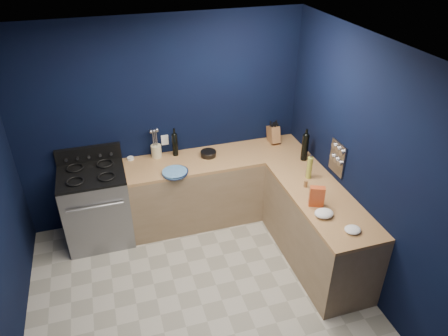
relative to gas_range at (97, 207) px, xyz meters
name	(u,v)px	position (x,y,z in m)	size (l,w,h in m)	color
floor	(202,305)	(0.93, -1.42, -0.47)	(3.50, 3.50, 0.02)	#ADA798
ceiling	(192,59)	(0.93, -1.42, 2.15)	(3.50, 3.50, 0.02)	silver
wall_back	(163,123)	(0.93, 0.34, 0.84)	(3.50, 0.02, 2.60)	black
wall_right	(370,174)	(2.69, -1.42, 0.84)	(0.02, 3.50, 2.60)	black
cab_back	(218,188)	(1.53, 0.02, -0.03)	(2.30, 0.63, 0.86)	#8E7456
top_back	(218,158)	(1.53, 0.02, 0.42)	(2.30, 0.63, 0.04)	brown
cab_right	(317,230)	(2.37, -1.13, -0.03)	(0.63, 1.67, 0.86)	#8E7456
top_right	(322,198)	(2.37, -1.13, 0.42)	(0.63, 1.67, 0.04)	brown
gas_range	(97,207)	(0.00, 0.00, 0.00)	(0.76, 0.66, 0.92)	gray
oven_door	(99,224)	(0.00, -0.32, -0.01)	(0.59, 0.02, 0.42)	black
cooktop	(91,174)	(0.00, 0.00, 0.48)	(0.76, 0.66, 0.03)	black
backguard	(88,154)	(0.00, 0.30, 0.58)	(0.76, 0.06, 0.20)	black
spice_panel	(338,158)	(2.67, -0.87, 0.72)	(0.02, 0.28, 0.38)	gray
wall_outlet	(165,140)	(0.93, 0.32, 0.62)	(0.09, 0.02, 0.13)	white
plate_stack	(175,173)	(0.94, -0.22, 0.46)	(0.29, 0.29, 0.04)	teal
ramekin	(130,158)	(0.48, 0.27, 0.46)	(0.08, 0.08, 0.03)	white
utensil_crock	(156,151)	(0.80, 0.24, 0.52)	(0.13, 0.13, 0.16)	#F1DEC4
wine_bottle_back	(175,145)	(1.04, 0.22, 0.58)	(0.07, 0.07, 0.29)	black
lemon_basket	(208,154)	(1.43, 0.07, 0.48)	(0.19, 0.19, 0.07)	black
knife_block	(273,134)	(2.35, 0.19, 0.55)	(0.12, 0.20, 0.22)	brown
wine_bottle_right	(305,148)	(2.53, -0.36, 0.61)	(0.08, 0.08, 0.34)	black
oil_bottle	(309,168)	(2.40, -0.75, 0.57)	(0.06, 0.06, 0.27)	#A4A83B
spice_jar_near	(307,173)	(2.39, -0.73, 0.48)	(0.04, 0.04, 0.09)	olive
spice_jar_far	(306,184)	(2.28, -0.91, 0.48)	(0.04, 0.04, 0.08)	olive
crouton_bag	(317,196)	(2.22, -1.26, 0.55)	(0.15, 0.07, 0.22)	#B00607
towel_front	(324,213)	(2.21, -1.45, 0.47)	(0.20, 0.17, 0.07)	white
towel_end	(353,230)	(2.36, -1.74, 0.46)	(0.16, 0.15, 0.05)	white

